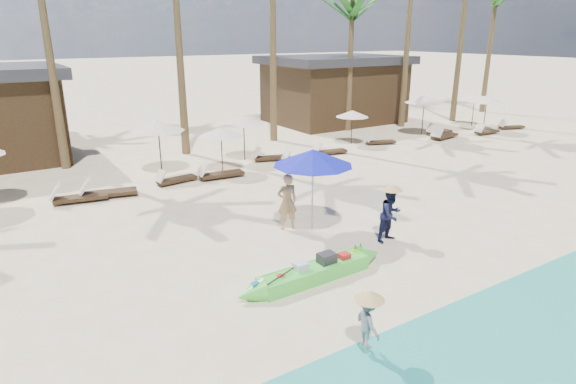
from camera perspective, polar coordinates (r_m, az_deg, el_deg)
ground at (r=11.83m, az=2.90°, el=-10.45°), size 240.00×240.00×0.00m
green_canoe at (r=11.79m, az=3.13°, el=-9.45°), size 4.72×0.70×0.60m
tourist at (r=14.46m, az=-0.12°, el=-1.17°), size 0.70×0.53×1.74m
vendor_green at (r=13.97m, az=12.08°, el=-2.65°), size 0.84×0.70×1.58m
vendor_yellow at (r=9.16m, az=9.46°, el=-14.94°), size 0.49×0.72×1.04m
blue_umbrella at (r=13.92m, az=2.98°, el=4.12°), size 2.35×2.35×2.53m
lounger_4_right at (r=18.52m, az=-23.81°, el=-0.51°), size 1.97×0.90×0.64m
resort_parasol_5 at (r=20.87m, az=-15.16°, el=7.60°), size 2.20×2.20×2.27m
lounger_5_left at (r=18.67m, az=-20.79°, el=0.04°), size 2.04×1.02×0.67m
resort_parasol_6 at (r=20.61m, az=-7.96°, el=7.10°), size 1.89×1.89×1.94m
lounger_6_left at (r=19.64m, az=-13.35°, el=1.52°), size 1.73×0.75×0.57m
lounger_6_right at (r=19.98m, az=-8.25°, el=2.20°), size 1.95×0.74×0.65m
resort_parasol_7 at (r=22.49m, az=-5.29°, el=8.52°), size 2.05×2.05×2.11m
lounger_7_left at (r=22.60m, az=-2.21°, el=4.22°), size 1.86×1.05×0.60m
lounger_7_right at (r=22.12m, az=1.26°, el=3.91°), size 1.82×0.95×0.59m
resort_parasol_8 at (r=26.06m, az=7.63°, el=9.18°), size 1.77×1.77×1.82m
lounger_8_left at (r=23.87m, az=4.80°, el=4.90°), size 1.78×0.83×0.58m
resort_parasol_9 at (r=29.37m, az=15.89°, el=10.56°), size 2.25×2.25×2.32m
lounger_9_left at (r=26.48m, az=10.73°, el=5.95°), size 1.69×1.02×0.55m
lounger_9_right at (r=28.76m, az=17.94°, el=6.44°), size 2.06×0.93×0.67m
resort_parasol_10 at (r=31.78m, az=22.52°, el=10.17°), size 2.11×2.11×2.17m
lounger_10_left at (r=29.94m, az=17.40°, el=6.89°), size 1.84×0.66×0.61m
lounger_10_right at (r=30.99m, az=22.38°, el=6.69°), size 1.74×0.58×0.59m
resort_parasol_11 at (r=33.32m, az=21.29°, el=10.53°), size 2.05×2.05×2.11m
lounger_11_left at (r=33.33m, az=24.84°, el=7.09°), size 1.70×1.01×0.55m
palm_6 at (r=29.76m, az=7.63°, el=20.75°), size 2.08×2.08×8.51m
pavilion_east at (r=32.96m, az=5.49°, el=12.11°), size 8.80×6.60×4.30m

